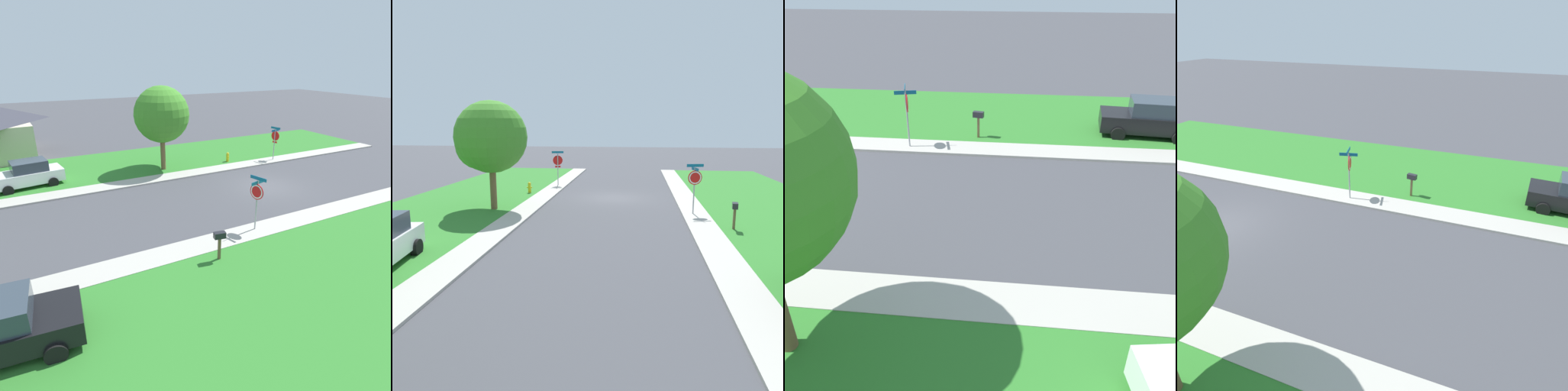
# 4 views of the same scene
# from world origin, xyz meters

# --- Properties ---
(sidewalk_east) EXTENTS (1.40, 56.00, 0.10)m
(sidewalk_east) POSITION_xyz_m (4.70, 12.00, 0.05)
(sidewalk_east) COLOR #ADA89E
(sidewalk_east) RESTS_ON ground
(sidewalk_west) EXTENTS (1.40, 56.00, 0.10)m
(sidewalk_west) POSITION_xyz_m (-4.70, 12.00, 0.05)
(sidewalk_west) COLOR #ADA89E
(sidewalk_west) RESTS_ON ground
(lawn_west) EXTENTS (8.00, 56.00, 0.08)m
(lawn_west) POSITION_xyz_m (-9.40, 12.00, 0.04)
(lawn_west) COLOR #2D7528
(lawn_west) RESTS_ON ground
(stop_sign_far_corner) EXTENTS (0.90, 0.90, 2.77)m
(stop_sign_far_corner) POSITION_xyz_m (-4.58, 4.48, 1.89)
(stop_sign_far_corner) COLOR #9E9EA3
(stop_sign_far_corner) RESTS_ON ground
(car_black_near_corner) EXTENTS (2.35, 4.45, 1.76)m
(car_black_near_corner) POSITION_xyz_m (-7.23, 15.22, 0.87)
(car_black_near_corner) COLOR black
(car_black_near_corner) RESTS_ON ground
(mailbox) EXTENTS (0.32, 0.52, 1.31)m
(mailbox) POSITION_xyz_m (-6.00, 7.36, 1.01)
(mailbox) COLOR brown
(mailbox) RESTS_ON ground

